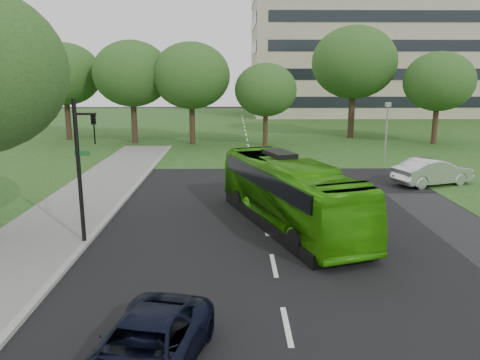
{
  "coord_description": "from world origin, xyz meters",
  "views": [
    {
      "loc": [
        -1.38,
        -17.07,
        6.45
      ],
      "look_at": [
        -1.08,
        4.39,
        1.6
      ],
      "focal_mm": 35.0,
      "sensor_mm": 36.0,
      "label": 1
    }
  ],
  "objects": [
    {
      "name": "tree_park_c",
      "position": [
        1.56,
        25.97,
        5.08
      ],
      "size": [
        5.64,
        5.64,
        7.5
      ],
      "color": "black",
      "rests_on": "ground"
    },
    {
      "name": "sedan",
      "position": [
        10.49,
        10.0,
        0.8
      ],
      "size": [
        5.16,
        3.26,
        1.61
      ],
      "primitive_type": "imported",
      "rotation": [
        0.0,
        0.0,
        1.92
      ],
      "color": "silver",
      "rests_on": "ground"
    },
    {
      "name": "suv",
      "position": [
        -3.31,
        -8.0,
        0.64
      ],
      "size": [
        3.02,
        4.94,
        1.28
      ],
      "primitive_type": "imported",
      "rotation": [
        0.0,
        0.0,
        -0.21
      ],
      "color": "black",
      "rests_on": "ground"
    },
    {
      "name": "office_building",
      "position": [
        21.96,
        61.96,
        12.5
      ],
      "size": [
        40.1,
        20.1,
        25.0
      ],
      "color": "tan",
      "rests_on": "ground"
    },
    {
      "name": "bus",
      "position": [
        1.0,
        2.41,
        1.46
      ],
      "size": [
        5.72,
        10.69,
        2.91
      ],
      "primitive_type": "imported",
      "rotation": [
        0.0,
        0.0,
        0.33
      ],
      "color": "#35990C",
      "rests_on": "ground"
    },
    {
      "name": "tree_park_a",
      "position": [
        -10.88,
        27.9,
        6.52
      ],
      "size": [
        7.23,
        7.23,
        9.61
      ],
      "color": "black",
      "rests_on": "ground"
    },
    {
      "name": "tree_park_b",
      "position": [
        -5.26,
        27.0,
        6.34
      ],
      "size": [
        7.17,
        7.17,
        9.4
      ],
      "color": "black",
      "rests_on": "ground"
    },
    {
      "name": "traffic_light",
      "position": [
        -7.02,
        0.22,
        3.29
      ],
      "size": [
        0.9,
        0.25,
        5.61
      ],
      "rotation": [
        0.0,
        0.0,
        0.16
      ],
      "color": "black",
      "rests_on": "ground"
    },
    {
      "name": "tree_park_e",
      "position": [
        17.64,
        26.78,
        5.82
      ],
      "size": [
        6.42,
        6.42,
        8.56
      ],
      "color": "black",
      "rests_on": "ground"
    },
    {
      "name": "tree_park_f",
      "position": [
        -18.01,
        30.31,
        6.49
      ],
      "size": [
        7.15,
        7.15,
        9.54
      ],
      "color": "black",
      "rests_on": "ground"
    },
    {
      "name": "camera_pole",
      "position": [
        10.0,
        17.46,
        2.88
      ],
      "size": [
        0.42,
        0.38,
        4.46
      ],
      "rotation": [
        0.0,
        0.0,
        -0.19
      ],
      "color": "gray",
      "rests_on": "ground"
    },
    {
      "name": "street_surfaces",
      "position": [
        -0.38,
        22.75,
        0.03
      ],
      "size": [
        120.0,
        120.0,
        0.15
      ],
      "color": "black",
      "rests_on": "ground"
    },
    {
      "name": "ground",
      "position": [
        0.0,
        0.0,
        0.0
      ],
      "size": [
        160.0,
        160.0,
        0.0
      ],
      "primitive_type": "plane",
      "color": "black",
      "rests_on": "ground"
    },
    {
      "name": "tree_park_d",
      "position": [
        10.79,
        31.22,
        7.63
      ],
      "size": [
        8.52,
        8.52,
        11.27
      ],
      "color": "black",
      "rests_on": "ground"
    }
  ]
}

